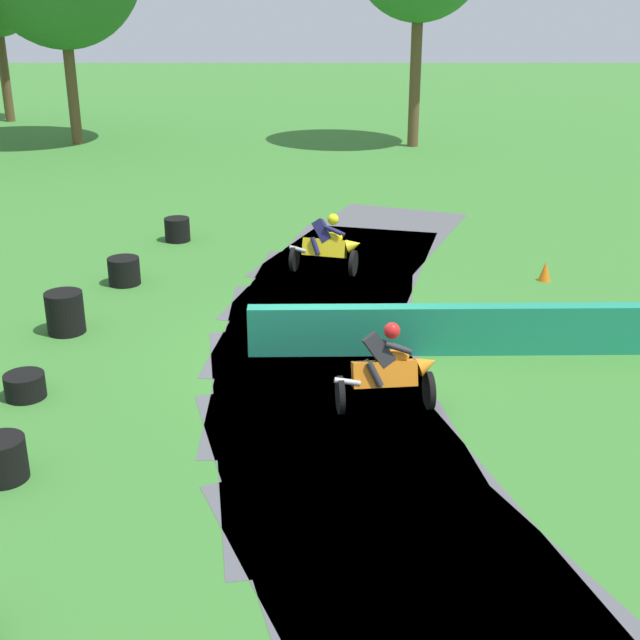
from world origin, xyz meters
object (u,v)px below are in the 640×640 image
(tire_stack_extra_a, at_px, (2,459))
(tire_stack_far, at_px, (25,386))
(tire_stack_mid_b, at_px, (65,313))
(traffic_cone, at_px, (545,271))
(tire_stack_mid_a, at_px, (124,271))
(motorcycle_lead_yellow, at_px, (328,245))
(motorcycle_chase_orange, at_px, (389,369))
(tire_stack_near, at_px, (177,230))

(tire_stack_extra_a, bearing_deg, tire_stack_far, 101.57)
(tire_stack_mid_b, distance_m, tire_stack_extra_a, 5.21)
(tire_stack_mid_b, height_order, traffic_cone, tire_stack_mid_b)
(tire_stack_mid_a, relative_size, tire_stack_far, 1.08)
(tire_stack_mid_a, height_order, tire_stack_extra_a, same)
(traffic_cone, bearing_deg, tire_stack_extra_a, -138.50)
(motorcycle_lead_yellow, relative_size, traffic_cone, 3.93)
(tire_stack_mid_a, bearing_deg, motorcycle_lead_yellow, 10.96)
(motorcycle_chase_orange, relative_size, tire_stack_mid_b, 2.09)
(motorcycle_lead_yellow, distance_m, tire_stack_mid_b, 6.23)
(tire_stack_far, bearing_deg, tire_stack_extra_a, -78.43)
(motorcycle_chase_orange, bearing_deg, tire_stack_far, 177.02)
(tire_stack_far, xyz_separation_m, tire_stack_extra_a, (0.50, -2.43, 0.10))
(tire_stack_extra_a, xyz_separation_m, traffic_cone, (9.27, 8.20, -0.08))
(tire_stack_mid_b, bearing_deg, tire_stack_near, 79.45)
(tire_stack_mid_a, bearing_deg, tire_stack_near, 79.25)
(tire_stack_mid_a, height_order, traffic_cone, tire_stack_mid_a)
(tire_stack_mid_a, relative_size, tire_stack_mid_b, 0.87)
(tire_stack_mid_b, xyz_separation_m, traffic_cone, (9.87, 3.03, -0.18))
(motorcycle_lead_yellow, bearing_deg, motorcycle_chase_orange, -82.50)
(tire_stack_mid_a, distance_m, tire_stack_far, 5.57)
(motorcycle_lead_yellow, xyz_separation_m, tire_stack_mid_a, (-4.51, -0.87, -0.33))
(tire_stack_mid_a, height_order, tire_stack_mid_b, tire_stack_mid_b)
(tire_stack_near, bearing_deg, motorcycle_chase_orange, -62.82)
(tire_stack_near, bearing_deg, traffic_cone, -20.01)
(motorcycle_chase_orange, xyz_separation_m, tire_stack_extra_a, (-5.31, -2.12, -0.33))
(motorcycle_lead_yellow, height_order, tire_stack_near, motorcycle_lead_yellow)
(motorcycle_lead_yellow, distance_m, motorcycle_chase_orange, 6.78)
(tire_stack_near, distance_m, tire_stack_mid_a, 3.46)
(tire_stack_mid_a, relative_size, traffic_cone, 1.59)
(tire_stack_near, height_order, tire_stack_extra_a, same)
(tire_stack_mid_a, xyz_separation_m, traffic_cone, (9.36, 0.23, -0.08))
(tire_stack_mid_a, bearing_deg, tire_stack_mid_b, -100.31)
(motorcycle_lead_yellow, bearing_deg, tire_stack_mid_b, -143.80)
(motorcycle_chase_orange, bearing_deg, traffic_cone, 56.92)
(tire_stack_far, height_order, traffic_cone, traffic_cone)
(motorcycle_chase_orange, xyz_separation_m, tire_stack_mid_b, (-5.91, 3.05, -0.23))
(tire_stack_near, bearing_deg, tire_stack_far, -96.73)
(tire_stack_extra_a, height_order, traffic_cone, tire_stack_extra_a)
(motorcycle_chase_orange, distance_m, tire_stack_near, 10.41)
(tire_stack_mid_b, bearing_deg, tire_stack_mid_a, 79.69)
(tire_stack_mid_a, bearing_deg, tire_stack_far, -94.23)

